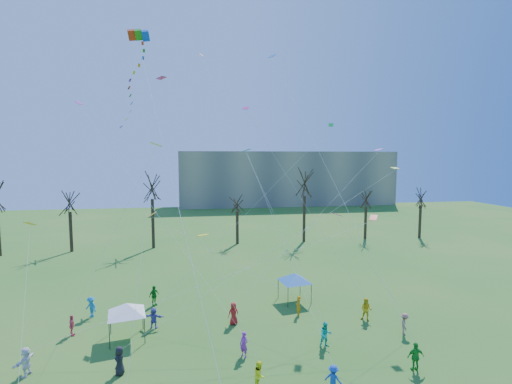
{
  "coord_description": "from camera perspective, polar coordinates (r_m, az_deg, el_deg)",
  "views": [
    {
      "loc": [
        -2.03,
        -17.87,
        13.2
      ],
      "look_at": [
        1.43,
        5.0,
        11.0
      ],
      "focal_mm": 25.0,
      "sensor_mm": 36.0,
      "label": 1
    }
  ],
  "objects": [
    {
      "name": "distant_building",
      "position": [
        102.88,
        4.92,
        2.24
      ],
      "size": [
        60.0,
        14.0,
        15.0
      ],
      "primitive_type": "cube",
      "color": "gray",
      "rests_on": "ground"
    },
    {
      "name": "bare_tree_row",
      "position": [
        53.72,
        -5.91,
        -1.04
      ],
      "size": [
        67.95,
        7.84,
        11.41
      ],
      "color": "black",
      "rests_on": "ground"
    },
    {
      "name": "big_box_kite",
      "position": [
        27.84,
        -18.54,
        15.72
      ],
      "size": [
        3.73,
        8.04,
        25.11
      ],
      "color": "red",
      "rests_on": "ground"
    },
    {
      "name": "small_kites_aloft",
      "position": [
        29.16,
        -3.12,
        5.31
      ],
      "size": [
        29.85,
        18.3,
        32.79
      ],
      "color": "#F5AC0C",
      "rests_on": "ground"
    },
    {
      "name": "festival_crowd",
      "position": [
        27.03,
        -6.71,
        -21.76
      ],
      "size": [
        26.59,
        15.16,
        1.85
      ],
      "color": "red",
      "rests_on": "ground"
    },
    {
      "name": "canopy_tent_white",
      "position": [
        28.89,
        -20.02,
        -17.12
      ],
      "size": [
        3.51,
        3.51,
        2.69
      ],
      "color": "#3F3F44",
      "rests_on": "ground"
    },
    {
      "name": "canopy_tent_blue",
      "position": [
        33.94,
        6.18,
        -13.43
      ],
      "size": [
        3.47,
        3.47,
        2.65
      ],
      "color": "#3F3F44",
      "rests_on": "ground"
    }
  ]
}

